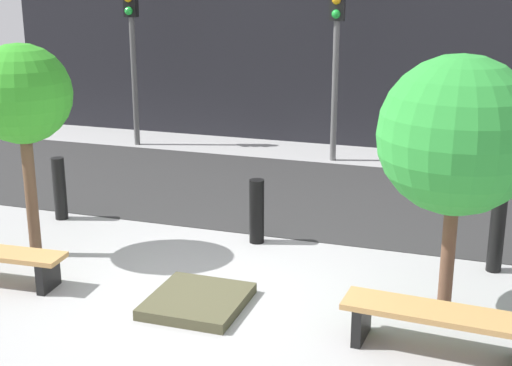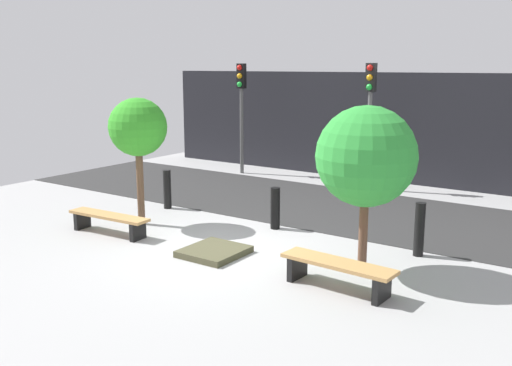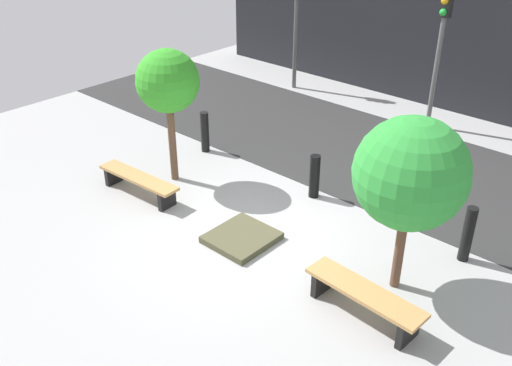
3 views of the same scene
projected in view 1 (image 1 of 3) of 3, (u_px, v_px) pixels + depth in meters
ground_plane at (205, 297)px, 8.28m from camera, size 18.00×18.00×0.00m
road_strip at (301, 194)px, 12.18m from camera, size 18.00×4.30×0.01m
building_facade at (351, 70)px, 15.41m from camera, size 16.20×0.50×3.27m
bench_right at (438, 322)px, 6.98m from camera, size 1.91×0.59×0.46m
planter_bed at (198, 301)px, 8.05m from camera, size 1.04×1.12×0.12m
tree_behind_left_bench at (22, 96)px, 8.94m from camera, size 1.27×1.27×2.80m
tree_behind_right_bench at (458, 136)px, 7.36m from camera, size 1.68×1.68×2.85m
bollard_far_left at (60, 189)px, 10.82m from camera, size 0.19×0.19×0.96m
bollard_left at (257, 211)px, 9.87m from camera, size 0.21×0.21×0.91m
bollard_center at (497, 233)px, 8.89m from camera, size 0.19×0.19×1.01m
traffic_light_west at (132, 32)px, 15.05m from camera, size 0.28×0.27×3.53m
traffic_light_mid_west at (336, 37)px, 13.71m from camera, size 0.28×0.27×3.54m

